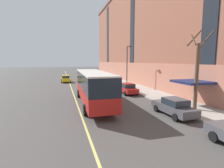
% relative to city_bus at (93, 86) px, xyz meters
% --- Properties ---
extents(ground_plane, '(260.00, 260.00, 0.00)m').
position_rel_city_bus_xyz_m(ground_plane, '(0.36, -3.70, -2.10)').
color(ground_plane, '#4C4947').
extents(sidewalk, '(4.28, 160.00, 0.15)m').
position_rel_city_bus_xyz_m(sidewalk, '(9.38, -0.70, -2.03)').
color(sidewalk, '#ADA89E').
rests_on(sidewalk, ground).
extents(city_bus, '(3.05, 12.48, 3.62)m').
position_rel_city_bus_xyz_m(city_bus, '(0.00, 0.00, 0.00)').
color(city_bus, red).
rests_on(city_bus, ground).
extents(parked_car_silver_0, '(1.95, 4.26, 1.56)m').
position_rel_city_bus_xyz_m(parked_car_silver_0, '(6.05, 16.99, -1.32)').
color(parked_car_silver_0, '#B7B7BC').
rests_on(parked_car_silver_0, ground).
extents(parked_car_darkgray_1, '(1.98, 4.62, 1.56)m').
position_rel_city_bus_xyz_m(parked_car_darkgray_1, '(6.15, -5.79, -1.32)').
color(parked_car_darkgray_1, '#4C4C51').
rests_on(parked_car_darkgray_1, ground).
extents(parked_car_red_2, '(2.00, 4.65, 1.56)m').
position_rel_city_bus_xyz_m(parked_car_red_2, '(5.93, 5.04, -1.32)').
color(parked_car_red_2, '#B21E19').
rests_on(parked_car_red_2, ground).
extents(parked_car_silver_4, '(1.99, 4.39, 1.56)m').
position_rel_city_bus_xyz_m(parked_car_silver_4, '(5.97, 27.10, -1.32)').
color(parked_car_silver_4, '#B7B7BC').
rests_on(parked_car_silver_4, ground).
extents(taxi_cab, '(2.01, 4.41, 1.56)m').
position_rel_city_bus_xyz_m(taxi_cab, '(-2.44, 22.10, -1.32)').
color(taxi_cab, yellow).
rests_on(taxi_cab, ground).
extents(street_tree_mid_block, '(1.71, 1.86, 7.61)m').
position_rel_city_bus_xyz_m(street_tree_mid_block, '(9.04, -5.05, 1.72)').
color(street_tree_mid_block, brown).
rests_on(street_tree_mid_block, sidewalk).
extents(street_lamp, '(0.36, 1.48, 7.19)m').
position_rel_city_bus_xyz_m(street_lamp, '(7.84, 10.00, 2.43)').
color(street_lamp, '#2D2D30').
rests_on(street_lamp, sidewalk).
extents(fire_hydrant, '(0.42, 0.24, 0.72)m').
position_rel_city_bus_xyz_m(fire_hydrant, '(7.74, -4.68, -1.61)').
color(fire_hydrant, red).
rests_on(fire_hydrant, sidewalk).
extents(lane_centerline, '(0.16, 140.00, 0.01)m').
position_rel_city_bus_xyz_m(lane_centerline, '(-1.70, -0.70, -2.10)').
color(lane_centerline, '#E0D66B').
rests_on(lane_centerline, ground).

